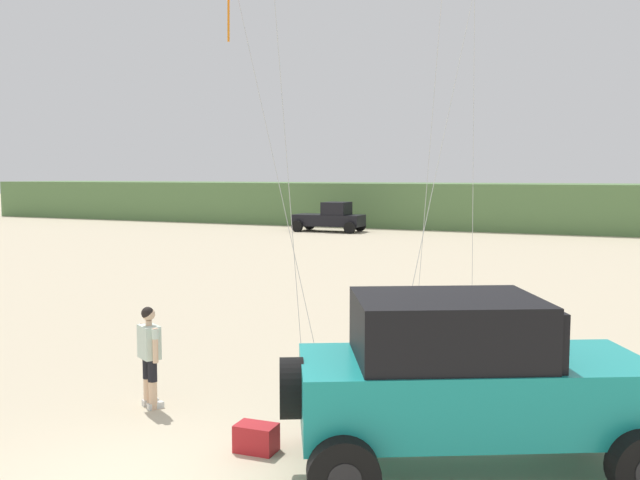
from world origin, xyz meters
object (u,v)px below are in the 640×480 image
Objects in this scene: distant_pickup at (331,218)px; jeep at (467,378)px; person_watching at (149,351)px; cooler_box at (256,438)px.

jeep is at bearing -64.03° from distant_pickup.
person_watching is 0.36× the size of distant_pickup.
cooler_box is (2.48, -0.90, -0.75)m from person_watching.
jeep is 1.07× the size of distant_pickup.
jeep is 37.85m from distant_pickup.
distant_pickup reaches higher than cooler_box.
jeep reaches higher than cooler_box.
cooler_box is (-2.76, -0.61, -1.01)m from jeep.
person_watching is at bearing 176.88° from jeep.
cooler_box is 0.12× the size of distant_pickup.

